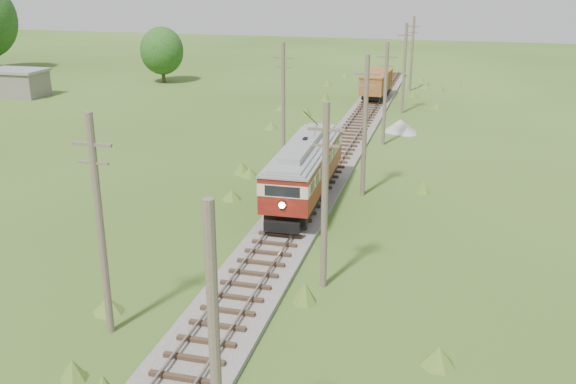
# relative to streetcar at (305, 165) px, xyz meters

# --- Properties ---
(railbed_main) EXTENTS (3.60, 96.00, 0.57)m
(railbed_main) POSITION_rel_streetcar_xyz_m (-0.00, 5.70, -2.37)
(railbed_main) COLOR #605B54
(railbed_main) RESTS_ON ground
(streetcar) EXTENTS (3.09, 12.04, 5.47)m
(streetcar) POSITION_rel_streetcar_xyz_m (0.00, 0.00, 0.00)
(streetcar) COLOR black
(streetcar) RESTS_ON ground
(gondola) EXTENTS (2.85, 7.74, 2.53)m
(gondola) POSITION_rel_streetcar_xyz_m (-0.00, 34.50, -0.63)
(gondola) COLOR black
(gondola) RESTS_ON ground
(gravel_pile) EXTENTS (3.04, 3.23, 1.11)m
(gravel_pile) POSITION_rel_streetcar_xyz_m (4.07, 20.58, -2.05)
(gravel_pile) COLOR gray
(gravel_pile) RESTS_ON ground
(utility_pole_r_1) EXTENTS (0.30, 0.30, 8.80)m
(utility_pole_r_1) POSITION_rel_streetcar_xyz_m (3.10, -23.30, 1.84)
(utility_pole_r_1) COLOR brown
(utility_pole_r_1) RESTS_ON ground
(utility_pole_r_2) EXTENTS (1.60, 0.30, 8.60)m
(utility_pole_r_2) POSITION_rel_streetcar_xyz_m (3.30, -10.30, 1.86)
(utility_pole_r_2) COLOR brown
(utility_pole_r_2) RESTS_ON ground
(utility_pole_r_3) EXTENTS (1.60, 0.30, 9.00)m
(utility_pole_r_3) POSITION_rel_streetcar_xyz_m (3.20, 2.70, 2.06)
(utility_pole_r_3) COLOR brown
(utility_pole_r_3) RESTS_ON ground
(utility_pole_r_4) EXTENTS (1.60, 0.30, 8.40)m
(utility_pole_r_4) POSITION_rel_streetcar_xyz_m (3.00, 15.70, 1.76)
(utility_pole_r_4) COLOR brown
(utility_pole_r_4) RESTS_ON ground
(utility_pole_r_5) EXTENTS (1.60, 0.30, 8.90)m
(utility_pole_r_5) POSITION_rel_streetcar_xyz_m (3.40, 28.70, 2.01)
(utility_pole_r_5) COLOR brown
(utility_pole_r_5) RESTS_ON ground
(utility_pole_r_6) EXTENTS (1.60, 0.30, 8.70)m
(utility_pole_r_6) POSITION_rel_streetcar_xyz_m (3.20, 41.70, 1.91)
(utility_pole_r_6) COLOR brown
(utility_pole_r_6) RESTS_ON ground
(utility_pole_l_a) EXTENTS (1.60, 0.30, 9.00)m
(utility_pole_l_a) POSITION_rel_streetcar_xyz_m (-4.20, -16.30, 2.06)
(utility_pole_l_a) COLOR brown
(utility_pole_l_a) RESTS_ON ground
(utility_pole_l_b) EXTENTS (1.60, 0.30, 8.60)m
(utility_pole_l_b) POSITION_rel_streetcar_xyz_m (-4.50, 11.70, 1.86)
(utility_pole_l_b) COLOR brown
(utility_pole_l_b) RESTS_ON ground
(tree_mid_a) EXTENTS (5.46, 5.46, 7.03)m
(tree_mid_a) POSITION_rel_streetcar_xyz_m (-28.00, 39.70, 1.46)
(tree_mid_a) COLOR #38281C
(tree_mid_a) RESTS_ON ground
(shed) EXTENTS (6.40, 4.40, 3.10)m
(shed) POSITION_rel_streetcar_xyz_m (-40.00, 26.70, -0.99)
(shed) COLOR slate
(shed) RESTS_ON ground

